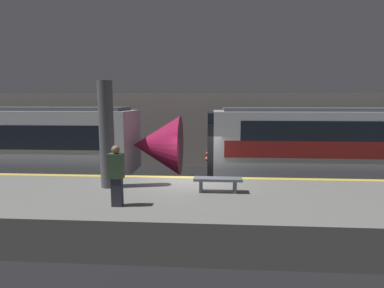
# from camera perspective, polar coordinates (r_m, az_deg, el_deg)

# --- Properties ---
(ground_plane) EXTENTS (120.00, 120.00, 0.00)m
(ground_plane) POSITION_cam_1_polar(r_m,az_deg,el_deg) (11.63, -0.50, -11.49)
(ground_plane) COLOR black
(platform) EXTENTS (40.00, 4.35, 1.11)m
(platform) POSITION_cam_1_polar(r_m,az_deg,el_deg) (9.40, -1.51, -12.75)
(platform) COLOR slate
(platform) RESTS_ON ground
(station_rear_barrier) EXTENTS (50.00, 0.15, 4.39)m
(station_rear_barrier) POSITION_cam_1_polar(r_m,az_deg,el_deg) (17.83, 1.12, 2.61)
(station_rear_barrier) COLOR #B2AD9E
(station_rear_barrier) RESTS_ON ground
(support_pillar_near) EXTENTS (0.47, 0.47, 3.45)m
(support_pillar_near) POSITION_cam_1_polar(r_m,az_deg,el_deg) (10.05, -15.95, 1.69)
(support_pillar_near) COLOR #56565B
(support_pillar_near) RESTS_ON platform
(person_waiting) EXTENTS (0.38, 0.24, 1.65)m
(person_waiting) POSITION_cam_1_polar(r_m,az_deg,el_deg) (8.25, -14.18, -5.64)
(person_waiting) COLOR #2D2D38
(person_waiting) RESTS_ON platform
(platform_bench) EXTENTS (1.50, 0.40, 0.45)m
(platform_bench) POSITION_cam_1_polar(r_m,az_deg,el_deg) (9.38, 4.95, -7.12)
(platform_bench) COLOR slate
(platform_bench) RESTS_ON platform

